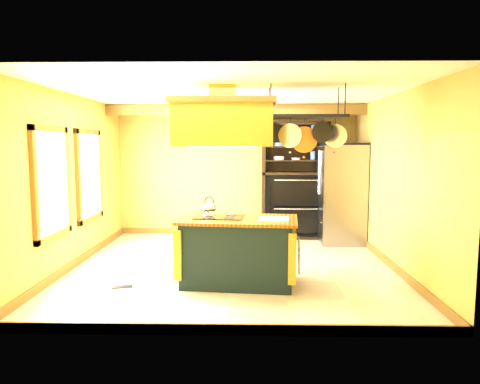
{
  "coord_description": "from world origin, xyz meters",
  "views": [
    {
      "loc": [
        0.26,
        -6.63,
        1.92
      ],
      "look_at": [
        0.11,
        0.3,
        1.15
      ],
      "focal_mm": 32.0,
      "sensor_mm": 36.0,
      "label": 1
    }
  ],
  "objects_px": {
    "range_hood": "(223,121)",
    "kitchen_island": "(238,250)",
    "pot_rack": "(306,125)",
    "hutch": "(294,193)",
    "refrigerator": "(340,195)"
  },
  "relations": [
    {
      "from": "kitchen_island",
      "to": "pot_rack",
      "type": "bearing_deg",
      "value": 6.25
    },
    {
      "from": "kitchen_island",
      "to": "refrigerator",
      "type": "distance_m",
      "value": 3.31
    },
    {
      "from": "pot_rack",
      "to": "hutch",
      "type": "relative_size",
      "value": 0.48
    },
    {
      "from": "hutch",
      "to": "range_hood",
      "type": "bearing_deg",
      "value": -112.63
    },
    {
      "from": "pot_rack",
      "to": "refrigerator",
      "type": "height_order",
      "value": "pot_rack"
    },
    {
      "from": "pot_rack",
      "to": "hutch",
      "type": "xyz_separation_m",
      "value": [
        0.19,
        3.08,
        -1.27
      ]
    },
    {
      "from": "range_hood",
      "to": "pot_rack",
      "type": "height_order",
      "value": "same"
    },
    {
      "from": "kitchen_island",
      "to": "hutch",
      "type": "height_order",
      "value": "hutch"
    },
    {
      "from": "range_hood",
      "to": "pot_rack",
      "type": "xyz_separation_m",
      "value": [
        1.1,
        0.01,
        -0.05
      ]
    },
    {
      "from": "range_hood",
      "to": "refrigerator",
      "type": "relative_size",
      "value": 0.72
    },
    {
      "from": "range_hood",
      "to": "kitchen_island",
      "type": "bearing_deg",
      "value": 0.31
    },
    {
      "from": "kitchen_island",
      "to": "hutch",
      "type": "distance_m",
      "value": 3.31
    },
    {
      "from": "refrigerator",
      "to": "hutch",
      "type": "xyz_separation_m",
      "value": [
        -0.87,
        0.46,
        -0.02
      ]
    },
    {
      "from": "range_hood",
      "to": "hutch",
      "type": "distance_m",
      "value": 3.61
    },
    {
      "from": "refrigerator",
      "to": "kitchen_island",
      "type": "bearing_deg",
      "value": -126.66
    }
  ]
}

